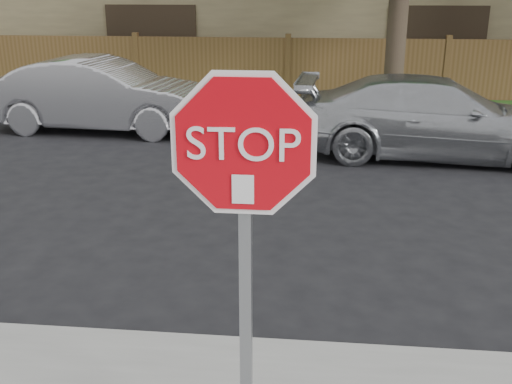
# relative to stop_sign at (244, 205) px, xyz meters

# --- Properties ---
(ground) EXTENTS (90.00, 90.00, 0.00)m
(ground) POSITION_rel_stop_sign_xyz_m (-0.45, 1.48, -1.83)
(ground) COLOR black
(ground) RESTS_ON ground
(far_curb) EXTENTS (70.00, 0.30, 0.15)m
(far_curb) POSITION_rel_stop_sign_xyz_m (-0.45, 9.63, -1.75)
(far_curb) COLOR gray
(far_curb) RESTS_ON ground
(grass_strip) EXTENTS (70.00, 3.00, 0.12)m
(grass_strip) POSITION_rel_stop_sign_xyz_m (-0.45, 11.28, -1.77)
(grass_strip) COLOR #1E4714
(grass_strip) RESTS_ON ground
(fence) EXTENTS (70.00, 0.12, 1.60)m
(fence) POSITION_rel_stop_sign_xyz_m (-0.45, 12.88, -1.03)
(fence) COLOR brown
(fence) RESTS_ON ground
(stop_sign) EXTENTS (1.01, 0.13, 2.55)m
(stop_sign) POSITION_rel_stop_sign_xyz_m (0.00, 0.00, 0.00)
(stop_sign) COLOR gray
(stop_sign) RESTS_ON sidewalk_near
(sedan_left) EXTENTS (4.63, 1.87, 1.49)m
(sedan_left) POSITION_rel_stop_sign_xyz_m (-4.05, 9.01, -1.08)
(sedan_left) COLOR #B5B5BA
(sedan_left) RESTS_ON ground
(sedan_right) EXTENTS (4.92, 2.26, 1.39)m
(sedan_right) POSITION_rel_stop_sign_xyz_m (2.38, 7.70, -1.13)
(sedan_right) COLOR #B1B4B9
(sedan_right) RESTS_ON ground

